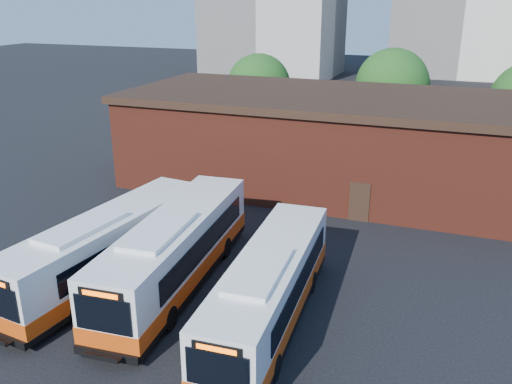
% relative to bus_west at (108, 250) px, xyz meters
% --- Properties ---
extents(ground, '(220.00, 220.00, 0.00)m').
position_rel_bus_west_xyz_m(ground, '(6.63, -2.79, -1.53)').
color(ground, black).
extents(bus_west, '(3.91, 12.53, 3.37)m').
position_rel_bus_west_xyz_m(bus_west, '(0.00, 0.00, 0.00)').
color(bus_west, white).
rests_on(bus_west, ground).
extents(bus_midwest, '(3.56, 12.91, 3.48)m').
position_rel_bus_west_xyz_m(bus_midwest, '(3.17, 0.70, 0.05)').
color(bus_midwest, white).
rests_on(bus_midwest, ground).
extents(bus_mideast, '(3.12, 12.01, 3.24)m').
position_rel_bus_west_xyz_m(bus_mideast, '(8.22, -0.85, -0.06)').
color(bus_mideast, white).
rests_on(bus_mideast, ground).
extents(depot_building, '(28.60, 12.60, 6.40)m').
position_rel_bus_west_xyz_m(depot_building, '(6.63, 17.21, 1.73)').
color(depot_building, maroon).
rests_on(depot_building, ground).
extents(tree_west, '(6.00, 6.00, 7.65)m').
position_rel_bus_west_xyz_m(tree_west, '(-3.37, 29.21, 3.12)').
color(tree_west, '#382314').
rests_on(tree_west, ground).
extents(tree_mid, '(6.56, 6.56, 8.36)m').
position_rel_bus_west_xyz_m(tree_mid, '(8.63, 31.21, 3.55)').
color(tree_mid, '#382314').
rests_on(tree_mid, ground).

